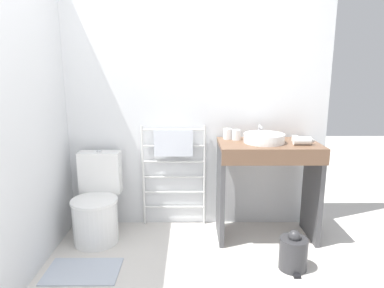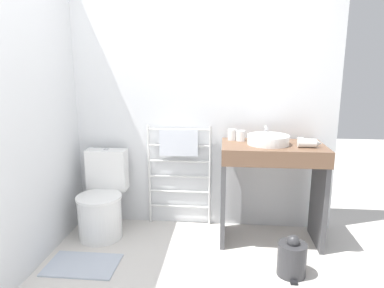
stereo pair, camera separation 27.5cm
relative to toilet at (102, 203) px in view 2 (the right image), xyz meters
name	(u,v)px [view 2 (the right image)]	position (x,y,z in m)	size (l,w,h in m)	color
wall_back	(198,103)	(0.86, 0.38, 0.90)	(2.60, 0.12, 2.42)	silver
wall_side	(27,111)	(-0.38, -0.42, 0.90)	(0.12, 2.20, 2.42)	silver
toilet	(102,203)	(0.00, 0.00, 0.00)	(0.41, 0.54, 0.78)	white
towel_radiator	(179,155)	(0.69, 0.28, 0.41)	(0.62, 0.06, 1.00)	silver
vanity_counter	(272,178)	(1.54, 0.01, 0.29)	(0.88, 0.52, 0.89)	brown
sink_basin	(268,139)	(1.49, 0.03, 0.63)	(0.36, 0.36, 0.08)	white
faucet	(266,131)	(1.49, 0.22, 0.67)	(0.02, 0.10, 0.12)	silver
cup_near_wall	(232,135)	(1.19, 0.18, 0.64)	(0.08, 0.08, 0.10)	white
cup_near_edge	(241,136)	(1.27, 0.15, 0.64)	(0.08, 0.08, 0.09)	white
hair_dryer	(308,143)	(1.81, -0.05, 0.63)	(0.20, 0.15, 0.07)	white
trash_bin	(292,258)	(1.64, -0.50, -0.17)	(0.22, 0.25, 0.32)	#333335
bath_mat	(83,265)	(0.02, -0.54, -0.30)	(0.56, 0.36, 0.01)	#B2BCCC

